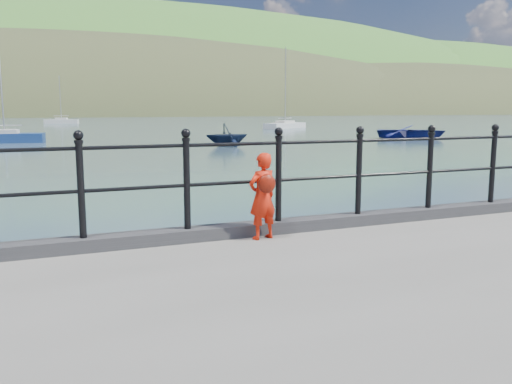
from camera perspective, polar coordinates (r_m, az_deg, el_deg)
name	(u,v)px	position (r m, az deg, el deg)	size (l,w,h in m)	color
ground	(231,309)	(7.21, -2.64, -12.17)	(600.00, 600.00, 0.00)	#2D4251
kerb	(235,230)	(6.76, -2.27, -4.06)	(60.00, 0.30, 0.15)	#28282B
railing	(234,171)	(6.63, -2.31, 2.26)	(18.11, 0.11, 1.20)	black
far_shore	(129,165)	(250.34, -13.22, 2.84)	(830.00, 200.00, 156.00)	#333A21
child	(263,196)	(6.53, 0.70, -0.38)	(0.43, 0.35, 1.05)	red
launch_blue	(411,132)	(48.12, 16.00, 6.11)	(4.00, 5.60, 1.16)	navy
launch_navy	(227,135)	(37.00, -3.07, 6.03)	(2.56, 2.96, 1.56)	black
sailboat_port	(5,138)	(44.83, -24.92, 5.15)	(5.73, 2.61, 8.08)	navy
sailboat_deep	(61,122)	(96.07, -19.80, 6.98)	(5.58, 2.87, 8.03)	beige
sailboat_far	(285,126)	(69.88, 3.08, 6.99)	(7.22, 5.67, 10.32)	silver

